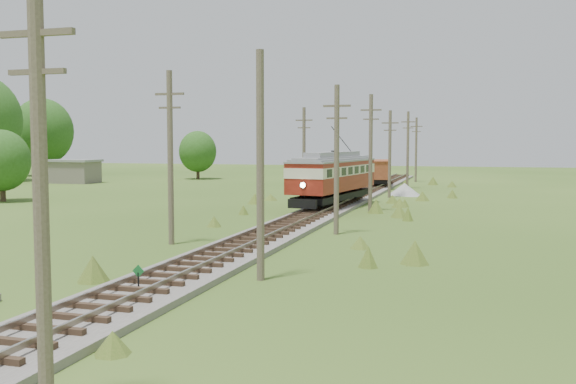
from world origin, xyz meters
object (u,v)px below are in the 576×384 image
(streetcar, at_px, (334,174))
(gravel_pile, at_px, (406,190))
(switch_marker, at_px, (138,277))
(gondola, at_px, (379,171))

(streetcar, height_order, gravel_pile, streetcar)
(gravel_pile, bearing_deg, switch_marker, -95.59)
(streetcar, height_order, gondola, streetcar)
(gondola, bearing_deg, gravel_pile, -75.58)
(streetcar, relative_size, gravel_pile, 3.70)
(switch_marker, relative_size, gravel_pile, 0.30)
(gravel_pile, bearing_deg, streetcar, -106.29)
(gondola, bearing_deg, streetcar, -97.84)
(switch_marker, bearing_deg, streetcar, 89.63)
(switch_marker, distance_m, streetcar, 30.99)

